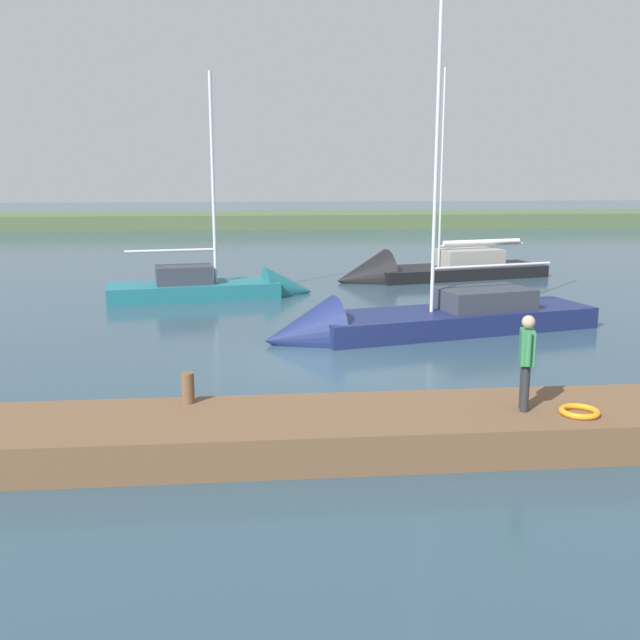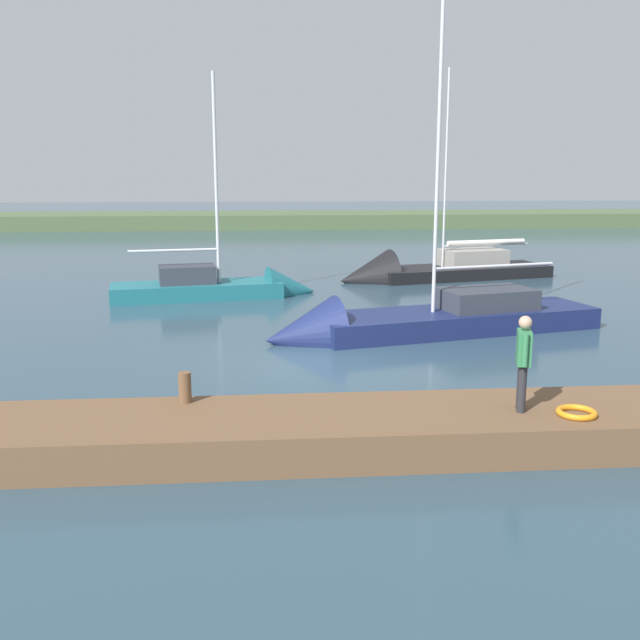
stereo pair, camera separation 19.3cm
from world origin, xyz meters
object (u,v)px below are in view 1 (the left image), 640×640
at_px(life_ring_buoy, 579,412).
at_px(person_on_dock, 526,356).
at_px(sailboat_near_dock, 410,327).
at_px(sailboat_behind_pier, 419,274).
at_px(sailboat_far_left, 226,292).
at_px(mooring_post_far, 188,388).

xyz_separation_m(life_ring_buoy, person_on_dock, (0.83, -0.33, 0.88)).
xyz_separation_m(sailboat_near_dock, sailboat_behind_pier, (-2.77, -10.55, -0.01)).
bearing_deg(life_ring_buoy, sailboat_far_left, -68.01).
relative_size(mooring_post_far, sailboat_near_dock, 0.04).
relative_size(mooring_post_far, sailboat_far_left, 0.06).
relative_size(sailboat_behind_pier, person_on_dock, 6.17).
xyz_separation_m(life_ring_buoy, sailboat_near_dock, (0.87, -8.90, -0.47)).
height_order(sailboat_behind_pier, person_on_dock, sailboat_behind_pier).
height_order(life_ring_buoy, sailboat_far_left, sailboat_far_left).
bearing_deg(life_ring_buoy, sailboat_behind_pier, -95.57).
bearing_deg(sailboat_behind_pier, mooring_post_far, 52.02).
height_order(sailboat_far_left, sailboat_behind_pier, sailboat_behind_pier).
bearing_deg(mooring_post_far, sailboat_far_left, -90.55).
relative_size(sailboat_far_left, sailboat_behind_pier, 0.90).
height_order(mooring_post_far, sailboat_near_dock, sailboat_near_dock).
distance_m(sailboat_near_dock, sailboat_behind_pier, 10.91).
bearing_deg(sailboat_near_dock, life_ring_buoy, 81.88).
xyz_separation_m(sailboat_far_left, person_on_dock, (-5.53, 15.43, 1.41)).
xyz_separation_m(mooring_post_far, sailboat_near_dock, (-5.63, -7.67, -0.69)).
bearing_deg(sailboat_behind_pier, sailboat_far_left, 10.88).
height_order(life_ring_buoy, sailboat_near_dock, sailboat_near_dock).
distance_m(sailboat_far_left, person_on_dock, 16.45).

